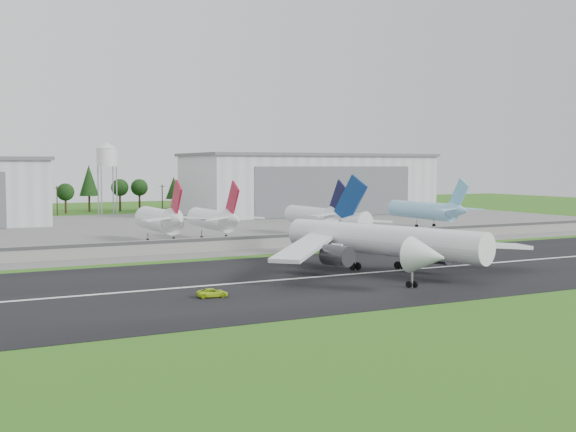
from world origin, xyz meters
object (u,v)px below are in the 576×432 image
parked_jet_red_a (162,220)px  parked_jet_skyblue (428,210)px  ground_vehicle (213,293)px  parked_jet_navy (317,216)px  parked_jet_red_b (216,219)px  main_airliner (383,247)px

parked_jet_red_a → parked_jet_skyblue: parked_jet_red_a is taller
ground_vehicle → parked_jet_navy: size_ratio=0.15×
parked_jet_red_b → parked_jet_skyblue: parked_jet_skyblue is taller
parked_jet_red_a → parked_jet_skyblue: bearing=3.2°
parked_jet_red_a → parked_jet_navy: parked_jet_red_a is taller
parked_jet_red_a → parked_jet_navy: bearing=-0.1°
parked_jet_navy → parked_jet_skyblue: bearing=6.6°
parked_jet_navy → parked_jet_red_b: bearing=180.0°
parked_jet_red_b → ground_vehicle: bearing=-111.5°
ground_vehicle → parked_jet_red_b: parked_jet_red_b is taller
main_airliner → ground_vehicle: main_airliner is taller
ground_vehicle → parked_jet_red_a: parked_jet_red_a is taller
parked_jet_skyblue → ground_vehicle: bearing=-142.0°
main_airliner → parked_jet_navy: main_airliner is taller
parked_jet_navy → parked_jet_skyblue: (43.55, 5.02, 0.08)m
main_airliner → parked_jet_red_a: 70.68m
parked_jet_skyblue → parked_jet_red_a: bearing=-176.8°
parked_jet_navy → parked_jet_skyblue: parked_jet_skyblue is taller
parked_jet_red_a → parked_jet_red_b: parked_jet_red_a is taller
ground_vehicle → parked_jet_red_b: 82.72m
main_airliner → ground_vehicle: bearing=-3.9°
main_airliner → parked_jet_navy: 70.82m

